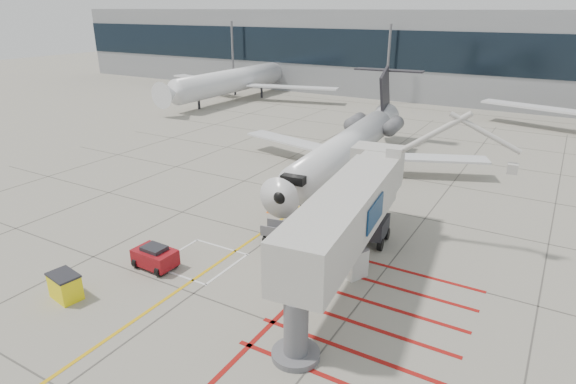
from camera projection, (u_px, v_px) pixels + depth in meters
The scene contains 12 objects.
ground_plane at pixel (238, 262), 28.91m from camera, with size 260.00×260.00×0.00m, color gray.
regional_jet at pixel (338, 136), 40.71m from camera, with size 24.74×31.19×8.17m, color silver, non-canonical shape.
jet_bridge at pixel (343, 225), 25.09m from camera, with size 8.72×18.41×7.37m, color beige, non-canonical shape.
pushback_tug at pixel (155, 256), 28.03m from camera, with size 2.47×1.54×1.44m, color maroon, non-canonical shape.
spill_bin at pixel (65, 286), 25.05m from camera, with size 1.65×1.10×1.43m, color #FEEA0E, non-canonical shape.
baggage_cart at pixel (278, 232), 31.20m from camera, with size 2.04×1.29×1.29m, color #5C5B60, non-canonical shape.
ground_power_unit at pixel (347, 258), 27.52m from camera, with size 2.19×1.28×1.73m, color silver, non-canonical shape.
cone_nose at pixel (269, 210), 35.76m from camera, with size 0.33×0.33×0.46m, color orange.
cone_side at pixel (292, 228), 32.78m from camera, with size 0.37×0.37×0.51m, color #EB520C.
terminal_building at pixel (540, 55), 78.06m from camera, with size 180.00×28.00×14.00m, color gray.
terminal_glass_band at pixel (533, 56), 66.38m from camera, with size 180.00×0.10×6.00m, color black.
bg_aircraft_b at pixel (241, 64), 79.28m from camera, with size 33.18×36.87×11.06m, color silver, non-canonical shape.
Camera 1 is at (15.49, -20.45, 14.28)m, focal length 30.00 mm.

